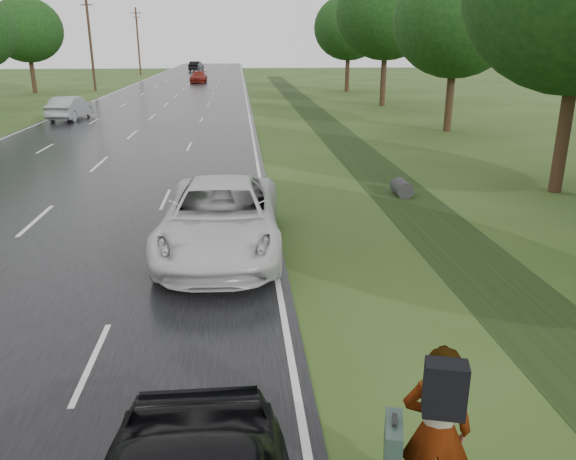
% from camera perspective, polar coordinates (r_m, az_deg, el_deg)
% --- Properties ---
extents(road, '(14.00, 180.00, 0.04)m').
position_cam_1_polar(road, '(53.81, -11.65, 12.89)').
color(road, black).
rests_on(road, ground).
extents(edge_stripe_east, '(0.12, 180.00, 0.01)m').
position_cam_1_polar(edge_stripe_east, '(53.47, -4.26, 13.20)').
color(edge_stripe_east, silver).
rests_on(edge_stripe_east, road).
extents(edge_stripe_west, '(0.12, 180.00, 0.01)m').
position_cam_1_polar(edge_stripe_west, '(54.97, -18.82, 12.44)').
color(edge_stripe_west, silver).
rests_on(edge_stripe_west, road).
extents(center_line, '(0.12, 180.00, 0.01)m').
position_cam_1_polar(center_line, '(53.80, -11.66, 12.91)').
color(center_line, silver).
rests_on(center_line, road).
extents(drainage_ditch, '(2.20, 120.00, 0.56)m').
position_cam_1_polar(drainage_ditch, '(27.94, 6.52, 8.22)').
color(drainage_ditch, black).
rests_on(drainage_ditch, ground).
extents(utility_pole_far, '(1.60, 0.26, 10.00)m').
position_cam_1_polar(utility_pole_far, '(65.04, -19.45, 17.75)').
color(utility_pole_far, '#352515').
rests_on(utility_pole_far, ground).
extents(utility_pole_distant, '(1.60, 0.26, 10.00)m').
position_cam_1_polar(utility_pole_distant, '(94.47, -14.99, 18.09)').
color(utility_pole_distant, '#352515').
rests_on(utility_pole_distant, ground).
extents(tree_east_c, '(7.00, 7.00, 9.29)m').
position_cam_1_polar(tree_east_c, '(34.49, 16.75, 19.73)').
color(tree_east_c, '#352515').
rests_on(tree_east_c, ground).
extents(tree_east_d, '(8.00, 8.00, 10.76)m').
position_cam_1_polar(tree_east_d, '(47.77, 9.99, 20.89)').
color(tree_east_d, '#352515').
rests_on(tree_east_d, ground).
extents(tree_east_f, '(7.20, 7.20, 9.62)m').
position_cam_1_polar(tree_east_f, '(61.34, 6.20, 19.74)').
color(tree_east_f, '#352515').
rests_on(tree_east_f, ground).
extents(tree_west_f, '(7.00, 7.00, 9.29)m').
position_cam_1_polar(tree_west_f, '(64.68, -25.03, 17.94)').
color(tree_west_f, '#352515').
rests_on(tree_west_f, ground).
extents(pedestrian, '(0.99, 0.99, 2.06)m').
position_cam_1_polar(pedestrian, '(6.56, 14.63, -18.96)').
color(pedestrian, '#A5998C').
rests_on(pedestrian, ground).
extents(white_pickup, '(3.09, 6.27, 1.71)m').
position_cam_1_polar(white_pickup, '(13.87, -6.82, 1.24)').
color(white_pickup, silver).
rests_on(white_pickup, road).
extents(silver_sedan, '(2.13, 4.77, 1.52)m').
position_cam_1_polar(silver_sedan, '(41.16, -21.23, 11.49)').
color(silver_sedan, '#92959A').
rests_on(silver_sedan, road).
extents(far_car_red, '(2.09, 4.80, 1.37)m').
position_cam_1_polar(far_car_red, '(75.61, -9.08, 15.10)').
color(far_car_red, maroon).
rests_on(far_car_red, road).
extents(far_car_dark, '(2.53, 5.26, 1.66)m').
position_cam_1_polar(far_car_dark, '(106.75, -9.31, 16.11)').
color(far_car_dark, black).
rests_on(far_car_dark, road).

